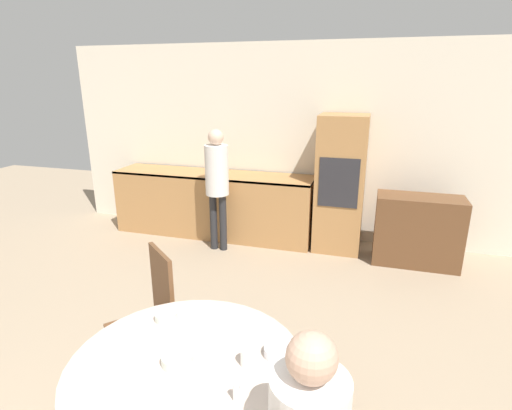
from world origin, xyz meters
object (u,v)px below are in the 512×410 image
at_px(oven_unit, 340,184).
at_px(person_standing, 217,177).
at_px(bowl_centre, 280,351).
at_px(sideboard, 417,231).
at_px(dining_table, 189,398).
at_px(chair_far_left, 152,313).
at_px(bowl_near, 177,359).
at_px(cup, 249,357).
at_px(bowl_far, 166,316).

height_order(oven_unit, person_standing, oven_unit).
xyz_separation_m(oven_unit, bowl_centre, (-0.01, -3.30, -0.07)).
height_order(oven_unit, sideboard, oven_unit).
relative_size(sideboard, dining_table, 0.82).
xyz_separation_m(person_standing, bowl_centre, (1.47, -2.81, -0.18)).
relative_size(dining_table, chair_far_left, 1.18).
bearing_deg(bowl_centre, chair_far_left, 156.40).
bearing_deg(bowl_near, sideboard, 66.49).
distance_m(sideboard, cup, 3.40).
bearing_deg(sideboard, bowl_far, -119.41).
xyz_separation_m(sideboard, bowl_centre, (-0.96, -3.09, 0.38)).
distance_m(dining_table, person_standing, 3.20).
relative_size(sideboard, bowl_near, 6.21).
bearing_deg(bowl_far, dining_table, -47.44).
bearing_deg(dining_table, bowl_near, -150.72).
bearing_deg(oven_unit, person_standing, -161.58).
relative_size(oven_unit, bowl_near, 10.98).
height_order(dining_table, bowl_near, bowl_near).
bearing_deg(oven_unit, bowl_far, -102.86).
relative_size(dining_table, bowl_centre, 7.12).
bearing_deg(bowl_far, person_standing, 105.55).
xyz_separation_m(dining_table, bowl_far, (-0.28, 0.30, 0.25)).
bearing_deg(cup, person_standing, 114.53).
height_order(chair_far_left, bowl_near, chair_far_left).
bearing_deg(person_standing, sideboard, 6.50).
bearing_deg(bowl_near, bowl_far, 126.37).
bearing_deg(cup, chair_far_left, 147.81).
bearing_deg(chair_far_left, bowl_far, -6.40).
xyz_separation_m(dining_table, cup, (0.30, 0.07, 0.27)).
bearing_deg(oven_unit, bowl_near, -97.89).
relative_size(dining_table, person_standing, 0.77).
height_order(dining_table, chair_far_left, chair_far_left).
relative_size(oven_unit, cup, 18.96).
height_order(chair_far_left, bowl_centre, chair_far_left).
xyz_separation_m(bowl_near, bowl_centre, (0.48, 0.21, -0.00)).
bearing_deg(oven_unit, sideboard, -12.82).
xyz_separation_m(person_standing, bowl_far, (0.75, -2.69, -0.18)).
height_order(person_standing, cup, person_standing).
xyz_separation_m(person_standing, cup, (1.33, -2.92, -0.16)).
distance_m(dining_table, bowl_far, 0.48).
height_order(oven_unit, dining_table, oven_unit).
bearing_deg(cup, bowl_near, -164.38).
height_order(oven_unit, bowl_far, oven_unit).
xyz_separation_m(oven_unit, person_standing, (-1.48, -0.49, 0.11)).
xyz_separation_m(dining_table, bowl_near, (-0.04, -0.02, 0.25)).
relative_size(cup, bowl_far, 0.70).
relative_size(sideboard, chair_far_left, 0.97).
relative_size(sideboard, cup, 10.73).
distance_m(chair_far_left, bowl_centre, 1.14).
xyz_separation_m(sideboard, bowl_near, (-1.43, -3.30, 0.38)).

